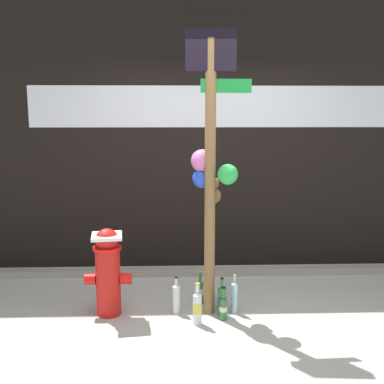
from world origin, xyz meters
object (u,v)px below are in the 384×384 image
at_px(bottle_1, 234,297).
at_px(bottle_6, 211,292).
at_px(bottle_3, 211,285).
at_px(bottle_4, 200,291).
at_px(bottle_7, 223,307).
at_px(bottle_0, 222,300).
at_px(bottle_2, 197,307).
at_px(fire_hydrant, 108,270).
at_px(bottle_8, 176,298).
at_px(bottle_5, 222,297).
at_px(memorial_post, 210,153).

height_order(bottle_1, bottle_6, bottle_6).
relative_size(bottle_3, bottle_4, 1.22).
bearing_deg(bottle_7, bottle_0, 93.58).
relative_size(bottle_2, bottle_6, 1.01).
bearing_deg(bottle_6, bottle_4, 136.95).
bearing_deg(fire_hydrant, bottle_6, 6.79).
height_order(bottle_3, bottle_8, bottle_3).
xyz_separation_m(bottle_5, bottle_8, (-0.44, -0.10, 0.04)).
xyz_separation_m(memorial_post, bottle_7, (0.12, -0.18, -1.40)).
height_order(bottle_0, bottle_3, bottle_3).
bearing_deg(bottle_5, memorial_post, -152.11).
height_order(bottle_5, bottle_6, bottle_6).
distance_m(bottle_3, bottle_6, 0.18).
distance_m(bottle_1, bottle_3, 0.36).
bearing_deg(bottle_8, bottle_0, -8.76).
bearing_deg(bottle_0, bottle_4, 124.88).
bearing_deg(bottle_7, bottle_5, 87.40).
height_order(bottle_1, bottle_7, bottle_1).
relative_size(bottle_2, bottle_4, 1.14).
bearing_deg(bottle_4, bottle_6, -43.05).
relative_size(bottle_0, bottle_5, 1.21).
relative_size(fire_hydrant, bottle_5, 2.72).
bearing_deg(bottle_3, bottle_7, -79.94).
height_order(bottle_3, bottle_6, bottle_3).
xyz_separation_m(bottle_0, bottle_5, (0.02, 0.16, -0.03)).
distance_m(bottle_1, bottle_8, 0.55).
bearing_deg(memorial_post, bottle_2, -115.34).
bearing_deg(bottle_5, bottle_1, -44.52).
bearing_deg(fire_hydrant, bottle_1, -0.37).
relative_size(memorial_post, bottle_0, 7.02).
distance_m(bottle_3, bottle_4, 0.14).
xyz_separation_m(bottle_1, bottle_2, (-0.36, -0.23, 0.00)).
xyz_separation_m(bottle_4, bottle_6, (0.10, -0.09, 0.02)).
distance_m(bottle_2, bottle_4, 0.45).
relative_size(fire_hydrant, bottle_2, 2.14).
bearing_deg(bottle_6, bottle_3, 84.41).
distance_m(bottle_2, bottle_7, 0.26).
bearing_deg(bottle_8, fire_hydrant, -179.81).
bearing_deg(fire_hydrant, bottle_8, 0.19).
xyz_separation_m(fire_hydrant, bottle_3, (0.99, 0.29, -0.28)).
bearing_deg(bottle_4, bottle_0, -55.12).
bearing_deg(fire_hydrant, bottle_0, -3.42).
distance_m(fire_hydrant, bottle_7, 1.12).
xyz_separation_m(bottle_3, bottle_6, (-0.02, -0.18, -0.00)).
height_order(memorial_post, bottle_8, memorial_post).
height_order(fire_hydrant, bottle_5, fire_hydrant).
height_order(bottle_7, bottle_8, bottle_8).
distance_m(bottle_6, bottle_7, 0.29).
height_order(fire_hydrant, bottle_4, fire_hydrant).
distance_m(bottle_1, bottle_6, 0.25).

